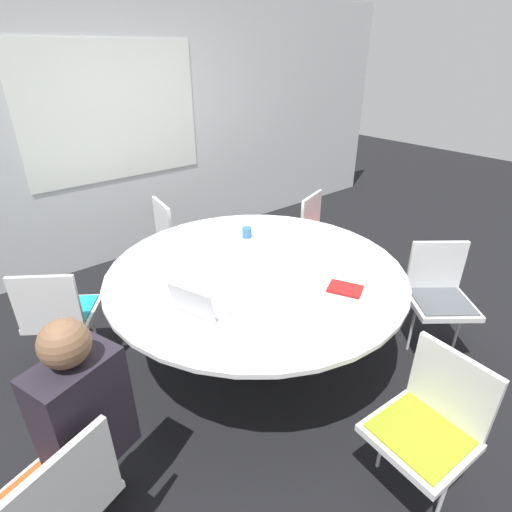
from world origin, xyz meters
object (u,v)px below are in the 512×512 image
at_px(chair_1, 430,420).
at_px(chair_3, 322,231).
at_px(person_0, 83,415).
at_px(chair_4, 177,233).
at_px(laptop, 199,307).
at_px(chair_5, 59,310).
at_px(chair_2, 439,291).
at_px(coffee_cup, 247,232).
at_px(spiral_notebook, 345,289).
at_px(chair_0, 55,500).

bearing_deg(chair_1, chair_3, -30.42).
bearing_deg(person_0, chair_1, -54.08).
height_order(chair_4, laptop, laptop).
xyz_separation_m(chair_1, chair_5, (-1.12, 2.12, 0.00)).
bearing_deg(chair_2, coffee_cup, -17.83).
bearing_deg(chair_4, chair_1, 4.74).
distance_m(chair_2, coffee_cup, 1.54).
relative_size(person_0, spiral_notebook, 4.69).
xyz_separation_m(chair_1, chair_3, (1.32, 1.89, 0.00)).
xyz_separation_m(chair_2, chair_4, (-0.99, 2.18, 0.00)).
xyz_separation_m(chair_1, chair_4, (0.17, 2.75, 0.00)).
height_order(chair_2, chair_4, same).
xyz_separation_m(chair_3, chair_4, (-1.15, 0.86, 0.00)).
xyz_separation_m(chair_3, chair_5, (-2.43, 0.23, 0.00)).
xyz_separation_m(chair_2, laptop, (-1.71, 0.60, 0.29)).
xyz_separation_m(chair_2, spiral_notebook, (-0.86, 0.23, 0.25)).
bearing_deg(spiral_notebook, coffee_cup, 88.78).
relative_size(chair_4, laptop, 2.33).
xyz_separation_m(chair_3, coffee_cup, (-1.00, -0.06, 0.28)).
distance_m(laptop, spiral_notebook, 0.93).
bearing_deg(spiral_notebook, chair_1, -110.40).
xyz_separation_m(chair_0, coffee_cup, (1.84, 1.08, 0.28)).
relative_size(chair_3, laptop, 2.33).
bearing_deg(coffee_cup, laptop, -142.79).
bearing_deg(chair_4, chair_5, -55.88).
height_order(chair_3, coffee_cup, chair_3).
distance_m(chair_0, laptop, 1.09).
bearing_deg(chair_0, spiral_notebook, -18.08).
height_order(chair_3, laptop, laptop).
relative_size(person_0, laptop, 3.30).
distance_m(chair_2, spiral_notebook, 0.92).
distance_m(chair_2, laptop, 1.84).
bearing_deg(chair_0, chair_4, 30.30).
xyz_separation_m(chair_0, person_0, (0.20, 0.16, 0.20)).
distance_m(chair_1, chair_5, 2.40).
xyz_separation_m(chair_3, spiral_notebook, (-1.02, -1.09, 0.25)).
bearing_deg(chair_3, chair_5, -24.57).
height_order(chair_0, person_0, person_0).
bearing_deg(chair_2, spiral_notebook, 23.82).
xyz_separation_m(chair_4, chair_5, (-1.29, -0.62, 0.00)).
bearing_deg(spiral_notebook, chair_5, 136.88).
distance_m(laptop, coffee_cup, 1.10).
bearing_deg(chair_2, person_0, 30.72).
xyz_separation_m(chair_2, chair_3, (0.16, 1.32, 0.00)).
xyz_separation_m(chair_0, chair_3, (2.84, 1.13, 0.00)).
bearing_deg(chair_2, chair_4, -27.02).
distance_m(chair_1, chair_4, 2.75).
distance_m(chair_0, chair_1, 1.70).
xyz_separation_m(chair_1, laptop, (-0.56, 1.17, 0.29)).
distance_m(chair_2, chair_4, 2.39).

